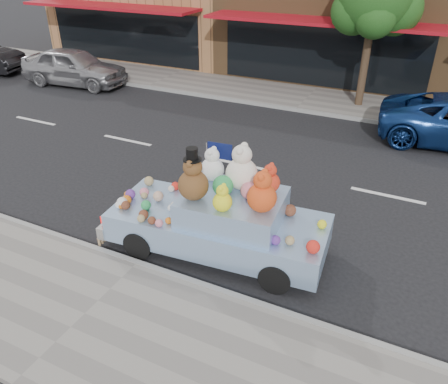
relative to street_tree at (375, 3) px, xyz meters
The scene contains 8 objects.
ground 7.79m from the street_tree, 107.20° to the right, with size 120.00×120.00×0.00m, color black.
near_sidewalk 13.70m from the street_tree, 98.83° to the right, with size 60.00×3.00×0.12m, color gray.
far_sidewalk 4.16m from the street_tree, behind, with size 60.00×3.00×0.12m, color gray.
near_kerb 12.28m from the street_tree, 99.96° to the right, with size 60.00×0.12×0.13m, color gray.
far_kerb 4.44m from the street_tree, 142.59° to the right, with size 60.00×0.12×0.13m, color gray.
street_tree is the anchor object (origin of this frame).
car_silver 12.43m from the street_tree, 168.35° to the right, with size 1.87×4.65×1.59m, color #9D9DA2.
art_car 10.78m from the street_tree, 94.53° to the right, with size 4.62×2.13×2.38m.
Camera 1 is at (4.43, -10.26, 5.54)m, focal length 35.00 mm.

